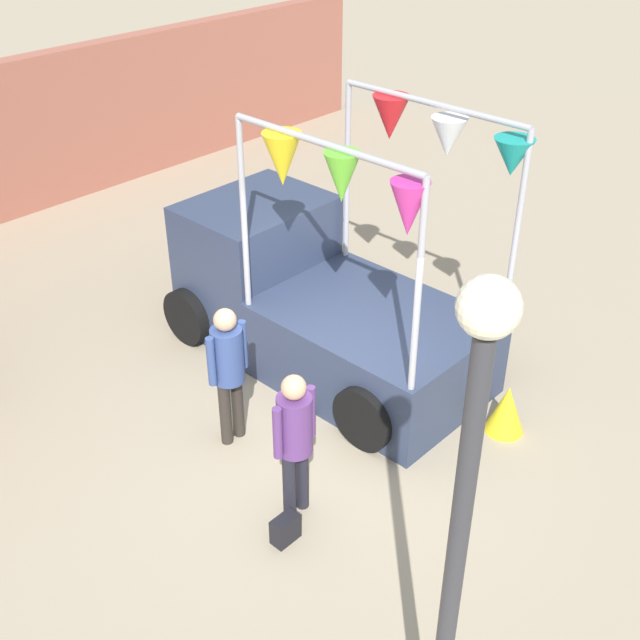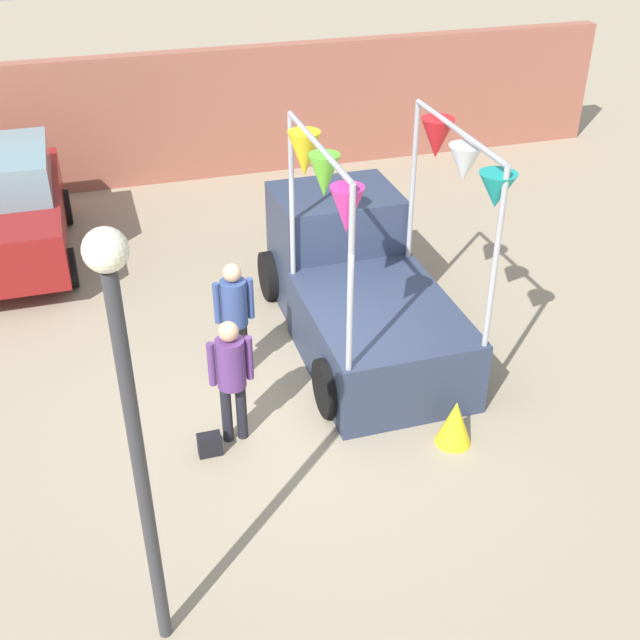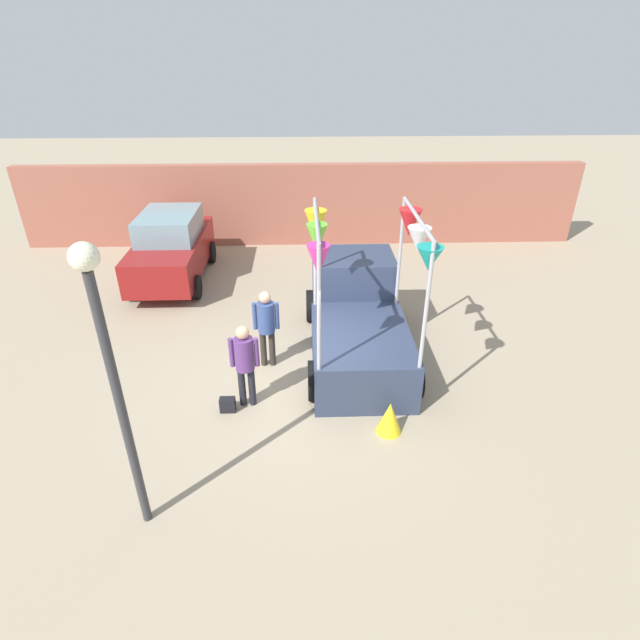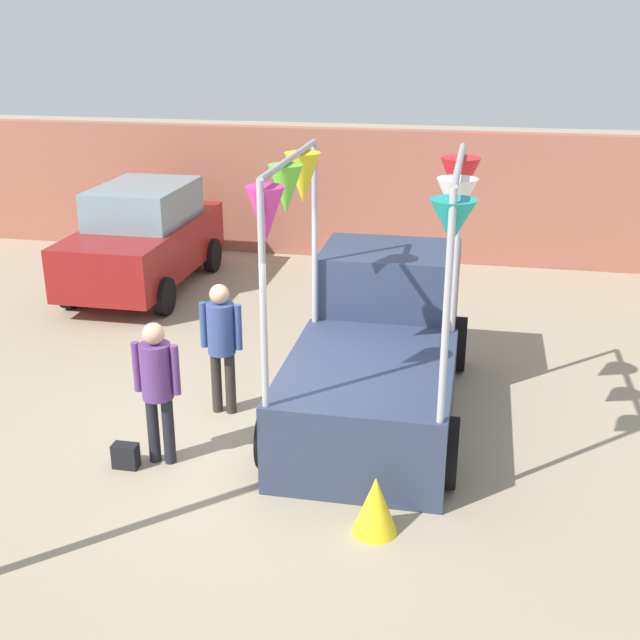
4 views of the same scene
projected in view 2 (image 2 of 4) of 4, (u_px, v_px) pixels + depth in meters
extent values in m
plane|color=gray|center=(305.00, 394.00, 10.52)|extent=(60.00, 60.00, 0.00)
cube|color=#2D3851|center=(380.00, 338.00, 10.75)|extent=(1.90, 2.60, 1.00)
cube|color=#2D3851|center=(335.00, 247.00, 12.17)|extent=(1.80, 1.40, 1.80)
cube|color=#8CB2C6|center=(335.00, 220.00, 11.93)|extent=(1.76, 1.37, 0.60)
cylinder|color=black|center=(270.00, 275.00, 12.49)|extent=(0.22, 0.76, 0.76)
cylinder|color=black|center=(384.00, 259.00, 12.96)|extent=(0.22, 0.76, 0.76)
cylinder|color=black|center=(328.00, 388.00, 10.01)|extent=(0.22, 0.76, 0.76)
cylinder|color=black|center=(467.00, 362.00, 10.48)|extent=(0.22, 0.76, 0.76)
cylinder|color=#A5A5AD|center=(292.00, 198.00, 10.66)|extent=(0.07, 0.07, 2.28)
cylinder|color=#A5A5AD|center=(413.00, 183.00, 11.09)|extent=(0.07, 0.07, 2.28)
cylinder|color=#A5A5AD|center=(351.00, 283.00, 8.68)|extent=(0.07, 0.07, 2.28)
cylinder|color=#A5A5AD|center=(495.00, 262.00, 9.11)|extent=(0.07, 0.07, 2.28)
cylinder|color=#A5A5AD|center=(318.00, 145.00, 9.07)|extent=(0.07, 2.44, 0.07)
cylinder|color=#A5A5AD|center=(458.00, 130.00, 9.50)|extent=(0.07, 2.44, 0.07)
cone|color=#D83399|center=(347.00, 210.00, 8.40)|extent=(0.42, 0.42, 0.53)
cone|color=teal|center=(496.00, 190.00, 8.83)|extent=(0.47, 0.47, 0.40)
cone|color=#66CC33|center=(324.00, 176.00, 9.03)|extent=(0.51, 0.51, 0.51)
cone|color=white|center=(464.00, 163.00, 9.48)|extent=(0.45, 0.45, 0.44)
cone|color=yellow|center=(304.00, 154.00, 9.70)|extent=(0.54, 0.54, 0.56)
cone|color=red|center=(437.00, 138.00, 10.12)|extent=(0.60, 0.60, 0.51)
cube|color=maroon|center=(11.00, 217.00, 13.40)|extent=(1.70, 4.00, 0.90)
cube|color=#72939E|center=(1.00, 170.00, 13.11)|extent=(1.50, 2.10, 0.66)
cylinder|color=black|center=(66.00, 207.00, 14.86)|extent=(0.18, 0.64, 0.64)
cylinder|color=black|center=(71.00, 268.00, 12.83)|extent=(0.18, 0.64, 0.64)
cylinder|color=black|center=(227.00, 413.00, 9.55)|extent=(0.13, 0.13, 0.79)
cylinder|color=black|center=(241.00, 411.00, 9.60)|extent=(0.13, 0.13, 0.79)
cylinder|color=#593372|center=(231.00, 363.00, 9.20)|extent=(0.34, 0.34, 0.63)
sphere|color=tan|center=(228.00, 332.00, 8.97)|extent=(0.24, 0.24, 0.24)
cylinder|color=#593372|center=(211.00, 364.00, 9.13)|extent=(0.09, 0.09, 0.56)
cylinder|color=#593372|center=(249.00, 358.00, 9.24)|extent=(0.09, 0.09, 0.56)
cylinder|color=#2D2823|center=(230.00, 350.00, 10.68)|extent=(0.13, 0.13, 0.81)
cylinder|color=#2D2823|center=(244.00, 348.00, 10.72)|extent=(0.13, 0.13, 0.81)
cylinder|color=#33477F|center=(234.00, 303.00, 10.32)|extent=(0.34, 0.34, 0.64)
sphere|color=tan|center=(232.00, 273.00, 10.09)|extent=(0.24, 0.24, 0.24)
cylinder|color=#33477F|center=(217.00, 303.00, 10.25)|extent=(0.09, 0.09, 0.57)
cylinder|color=#33477F|center=(250.00, 298.00, 10.36)|extent=(0.09, 0.09, 0.57)
cube|color=black|center=(210.00, 444.00, 9.46)|extent=(0.28, 0.16, 0.28)
cylinder|color=#333338|center=(142.00, 480.00, 6.42)|extent=(0.12, 0.12, 3.80)
sphere|color=#F2EDCC|center=(105.00, 250.00, 5.34)|extent=(0.32, 0.32, 0.32)
cube|color=#9E5947|center=(196.00, 116.00, 16.34)|extent=(18.00, 0.36, 2.60)
cone|color=yellow|center=(455.00, 422.00, 9.56)|extent=(0.45, 0.45, 0.60)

